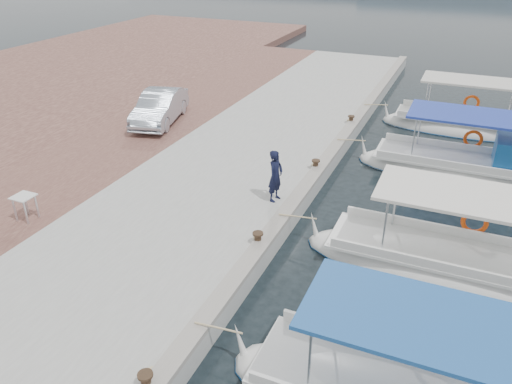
# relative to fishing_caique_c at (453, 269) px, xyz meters

# --- Properties ---
(ground) EXTENTS (400.00, 400.00, 0.00)m
(ground) POSITION_rel_fishing_caique_c_xyz_m (-4.40, -2.89, -0.12)
(ground) COLOR black
(ground) RESTS_ON ground
(concrete_quay) EXTENTS (6.00, 40.00, 0.50)m
(concrete_quay) POSITION_rel_fishing_caique_c_xyz_m (-7.40, 2.11, 0.13)
(concrete_quay) COLOR #9B9C96
(concrete_quay) RESTS_ON ground
(quay_curb) EXTENTS (0.44, 40.00, 0.12)m
(quay_curb) POSITION_rel_fishing_caique_c_xyz_m (-4.62, 2.11, 0.44)
(quay_curb) COLOR gray
(quay_curb) RESTS_ON concrete_quay
(cobblestone_strip) EXTENTS (4.00, 40.00, 0.50)m
(cobblestone_strip) POSITION_rel_fishing_caique_c_xyz_m (-12.40, 2.11, 0.13)
(cobblestone_strip) COLOR brown
(cobblestone_strip) RESTS_ON ground
(fishing_caique_c) EXTENTS (7.63, 2.20, 2.83)m
(fishing_caique_c) POSITION_rel_fishing_caique_c_xyz_m (0.00, 0.00, 0.00)
(fishing_caique_c) COLOR silver
(fishing_caique_c) RESTS_ON ground
(fishing_caique_d) EXTENTS (7.10, 2.31, 2.83)m
(fishing_caique_d) POSITION_rel_fishing_caique_c_xyz_m (-0.16, 6.21, 0.07)
(fishing_caique_d) COLOR silver
(fishing_caique_d) RESTS_ON ground
(fishing_caique_e) EXTENTS (6.62, 2.14, 2.83)m
(fishing_caique_e) POSITION_rel_fishing_caique_c_xyz_m (-0.50, 10.96, 0.00)
(fishing_caique_e) COLOR silver
(fishing_caique_e) RESTS_ON ground
(mooring_bollards) EXTENTS (0.28, 20.28, 0.33)m
(mooring_bollards) POSITION_rel_fishing_caique_c_xyz_m (-4.75, -1.39, 0.57)
(mooring_bollards) COLOR black
(mooring_bollards) RESTS_ON concrete_quay
(fisherman) EXTENTS (0.47, 0.63, 1.58)m
(fisherman) POSITION_rel_fishing_caique_c_xyz_m (-5.21, 1.01, 1.17)
(fisherman) COLOR black
(fisherman) RESTS_ON concrete_quay
(parked_car) EXTENTS (2.32, 4.20, 1.31)m
(parked_car) POSITION_rel_fishing_caique_c_xyz_m (-12.19, 5.57, 1.03)
(parked_car) COLOR #A7B2BF
(parked_car) RESTS_ON cobblestone_strip
(folding_table) EXTENTS (0.55, 0.55, 0.73)m
(folding_table) POSITION_rel_fishing_caique_c_xyz_m (-11.15, -2.79, 0.90)
(folding_table) COLOR silver
(folding_table) RESTS_ON cobblestone_strip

